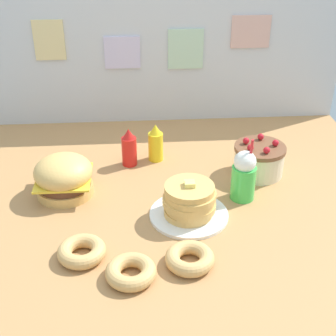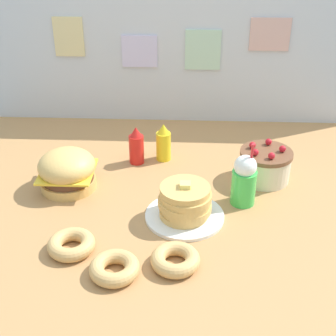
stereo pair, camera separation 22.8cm
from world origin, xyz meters
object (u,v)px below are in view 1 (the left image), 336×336
at_px(burger, 64,177).
at_px(layer_cake, 259,159).
at_px(ketchup_bottle, 129,148).
at_px(donut_vanilla, 190,258).
at_px(donut_chocolate, 131,271).
at_px(pancake_stack, 189,203).
at_px(cream_soda_cup, 244,176).
at_px(mustard_bottle, 156,144).
at_px(donut_pink_glaze, 82,251).

height_order(burger, layer_cake, burger).
xyz_separation_m(ketchup_bottle, donut_vanilla, (0.24, -0.84, -0.07)).
height_order(donut_chocolate, donut_vanilla, same).
xyz_separation_m(burger, donut_vanilla, (0.56, -0.57, -0.07)).
bearing_deg(donut_vanilla, pancake_stack, 84.20).
bearing_deg(burger, pancake_stack, -21.84).
bearing_deg(burger, donut_chocolate, -62.60).
relative_size(cream_soda_cup, donut_vanilla, 1.61).
bearing_deg(pancake_stack, donut_chocolate, -124.91).
xyz_separation_m(burger, mustard_bottle, (0.47, 0.32, 0.00)).
relative_size(burger, layer_cake, 1.06).
bearing_deg(donut_vanilla, donut_chocolate, -165.56).
height_order(burger, pancake_stack, burger).
relative_size(cream_soda_cup, donut_chocolate, 1.61).
distance_m(donut_chocolate, donut_vanilla, 0.25).
xyz_separation_m(ketchup_bottle, donut_pink_glaze, (-0.20, -0.76, -0.07)).
distance_m(pancake_stack, cream_soda_cup, 0.32).
height_order(burger, ketchup_bottle, ketchup_bottle).
bearing_deg(donut_vanilla, mustard_bottle, 96.11).
relative_size(ketchup_bottle, donut_chocolate, 1.08).
height_order(burger, cream_soda_cup, cream_soda_cup).
bearing_deg(layer_cake, donut_chocolate, -132.12).
distance_m(mustard_bottle, donut_vanilla, 0.89).
bearing_deg(donut_pink_glaze, donut_vanilla, -9.65).
height_order(donut_pink_glaze, donut_vanilla, same).
bearing_deg(layer_cake, ketchup_bottle, 168.09).
bearing_deg(burger, donut_vanilla, -45.16).
bearing_deg(burger, layer_cake, 7.21).
bearing_deg(layer_cake, pancake_stack, -138.31).
relative_size(layer_cake, donut_chocolate, 1.34).
xyz_separation_m(burger, ketchup_bottle, (0.32, 0.27, 0.00)).
bearing_deg(donut_chocolate, cream_soda_cup, 43.83).
height_order(ketchup_bottle, donut_chocolate, ketchup_bottle).
height_order(burger, mustard_bottle, mustard_bottle).
distance_m(layer_cake, donut_pink_glaze, 1.08).
bearing_deg(cream_soda_cup, layer_cake, 59.66).
relative_size(burger, ketchup_bottle, 1.33).
bearing_deg(cream_soda_cup, pancake_stack, -153.45).
height_order(cream_soda_cup, donut_chocolate, cream_soda_cup).
bearing_deg(pancake_stack, layer_cake, 41.69).
distance_m(burger, cream_soda_cup, 0.88).
relative_size(layer_cake, donut_vanilla, 1.34).
xyz_separation_m(pancake_stack, layer_cake, (0.41, 0.37, 0.01)).
xyz_separation_m(layer_cake, mustard_bottle, (-0.54, 0.19, 0.02)).
distance_m(ketchup_bottle, cream_soda_cup, 0.67).
height_order(layer_cake, donut_vanilla, layer_cake).
distance_m(burger, mustard_bottle, 0.56).
distance_m(ketchup_bottle, donut_chocolate, 0.90).
bearing_deg(donut_pink_glaze, pancake_stack, 28.10).
bearing_deg(mustard_bottle, donut_chocolate, -98.63).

